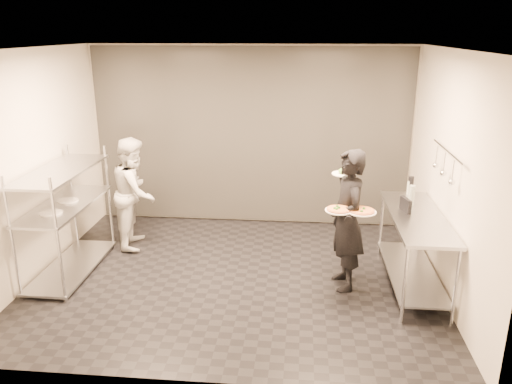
# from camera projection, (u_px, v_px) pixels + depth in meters

# --- Properties ---
(room_shell) EXTENTS (5.00, 4.00, 2.80)m
(room_shell) POSITION_uv_depth(u_px,v_px,m) (245.00, 149.00, 7.03)
(room_shell) COLOR black
(room_shell) RESTS_ON ground
(pass_rack) EXTENTS (0.60, 1.60, 1.50)m
(pass_rack) POSITION_uv_depth(u_px,v_px,m) (66.00, 215.00, 6.30)
(pass_rack) COLOR silver
(pass_rack) RESTS_ON ground
(prep_counter) EXTENTS (0.60, 1.80, 0.92)m
(prep_counter) POSITION_uv_depth(u_px,v_px,m) (415.00, 238.00, 5.96)
(prep_counter) COLOR silver
(prep_counter) RESTS_ON ground
(utensil_rail) EXTENTS (0.07, 1.20, 0.31)m
(utensil_rail) POSITION_uv_depth(u_px,v_px,m) (445.00, 164.00, 5.66)
(utensil_rail) COLOR silver
(utensil_rail) RESTS_ON room_shell
(waiter) EXTENTS (0.53, 0.70, 1.71)m
(waiter) POSITION_uv_depth(u_px,v_px,m) (347.00, 221.00, 5.88)
(waiter) COLOR black
(waiter) RESTS_ON ground
(chef) EXTENTS (0.69, 0.84, 1.59)m
(chef) POSITION_uv_depth(u_px,v_px,m) (135.00, 192.00, 7.09)
(chef) COLOR beige
(chef) RESTS_ON ground
(pizza_plate_near) EXTENTS (0.31, 0.31, 0.05)m
(pizza_plate_near) POSITION_uv_depth(u_px,v_px,m) (339.00, 210.00, 5.63)
(pizza_plate_near) COLOR silver
(pizza_plate_near) RESTS_ON waiter
(pizza_plate_far) EXTENTS (0.33, 0.33, 0.05)m
(pizza_plate_far) POSITION_uv_depth(u_px,v_px,m) (361.00, 211.00, 5.59)
(pizza_plate_far) COLOR silver
(pizza_plate_far) RESTS_ON waiter
(salad_plate) EXTENTS (0.29, 0.29, 0.07)m
(salad_plate) POSITION_uv_depth(u_px,v_px,m) (344.00, 172.00, 5.99)
(salad_plate) COLOR silver
(salad_plate) RESTS_ON waiter
(pos_monitor) EXTENTS (0.10, 0.23, 0.17)m
(pos_monitor) POSITION_uv_depth(u_px,v_px,m) (406.00, 205.00, 5.97)
(pos_monitor) COLOR black
(pos_monitor) RESTS_ON prep_counter
(bottle_green) EXTENTS (0.07, 0.07, 0.26)m
(bottle_green) POSITION_uv_depth(u_px,v_px,m) (412.00, 196.00, 6.15)
(bottle_green) COLOR gray
(bottle_green) RESTS_ON prep_counter
(bottle_clear) EXTENTS (0.05, 0.05, 0.18)m
(bottle_clear) POSITION_uv_depth(u_px,v_px,m) (409.00, 188.00, 6.60)
(bottle_clear) COLOR gray
(bottle_clear) RESTS_ON prep_counter
(bottle_dark) EXTENTS (0.07, 0.07, 0.24)m
(bottle_dark) POSITION_uv_depth(u_px,v_px,m) (411.00, 185.00, 6.59)
(bottle_dark) COLOR black
(bottle_dark) RESTS_ON prep_counter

